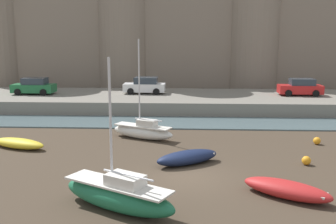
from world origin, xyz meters
name	(u,v)px	position (x,y,z in m)	size (l,w,h in m)	color
ground_plane	(187,177)	(0.00, 0.00, 0.00)	(160.00, 160.00, 0.00)	#423528
water_channel	(187,123)	(0.00, 12.34, 0.05)	(80.00, 4.50, 0.10)	slate
quay_road	(187,101)	(0.00, 19.59, 0.61)	(58.46, 10.00, 1.23)	slate
castle	(188,26)	(0.00, 29.58, 8.07)	(53.37, 6.92, 20.81)	gray
sailboat_foreground_right	(143,131)	(-2.99, 7.36, 0.56)	(4.63, 2.96, 6.67)	silver
rowboat_near_channel_left	(287,189)	(4.28, -2.23, 0.38)	(3.93, 3.12, 0.73)	red
rowboat_midflat_right	(19,143)	(-10.46, 4.67, 0.32)	(3.91, 2.31, 0.62)	yellow
sailboat_foreground_left	(118,195)	(-2.72, -3.83, 0.65)	(5.30, 3.76, 6.06)	#1E6B47
rowboat_near_channel_right	(188,157)	(0.03, 2.05, 0.40)	(3.76, 2.88, 0.76)	#141E3D
mooring_buoy_off_centre	(306,161)	(6.44, 2.26, 0.24)	(0.48, 0.48, 0.48)	orange
mooring_buoy_mid_mud	(317,141)	(8.34, 6.48, 0.24)	(0.47, 0.47, 0.47)	orange
car_quay_east	(34,86)	(-15.11, 19.33, 2.01)	(4.13, 1.94, 1.62)	#1E6638
car_quay_centre_east	(301,87)	(10.91, 19.86, 2.01)	(4.13, 1.94, 1.62)	red
car_quay_west	(145,86)	(-4.26, 20.38, 2.01)	(4.13, 1.94, 1.62)	silver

